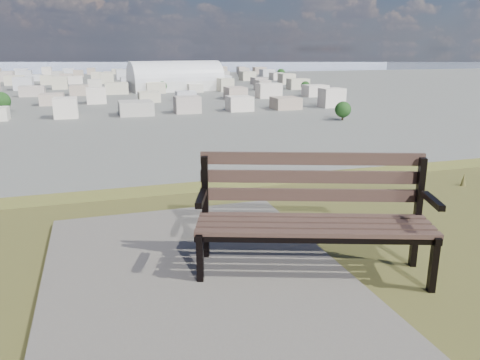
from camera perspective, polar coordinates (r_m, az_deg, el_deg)
name	(u,v)px	position (r m, az deg, el deg)	size (l,w,h in m)	color
park_bench	(313,209)	(3.89, 8.88, -3.54)	(1.97, 1.19, 0.98)	#443027
gravel_patch	(199,282)	(3.84, -5.05, -12.23)	(2.40, 3.42, 0.07)	#6A665C
arena	(176,81)	(320.70, -7.83, 11.81)	(63.24, 33.87, 25.41)	silver
city_blocks	(95,79)	(396.93, -17.32, 11.62)	(395.00, 361.00, 7.00)	silver
city_trees	(52,85)	(322.45, -21.95, 10.66)	(406.52, 387.20, 9.98)	black
bay_water	(91,65)	(902.20, -17.65, 13.26)	(2400.00, 700.00, 0.12)	#8693AA
far_hills	(66,50)	(1405.94, -20.41, 14.68)	(2050.00, 340.00, 60.00)	#959DB9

